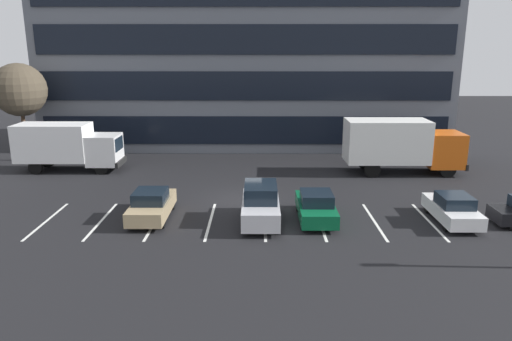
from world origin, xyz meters
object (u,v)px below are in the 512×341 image
object	(u,v)px
sedan_white	(452,209)
bare_tree	(19,90)
box_truck_orange	(401,144)
sedan_forest	(316,207)
suv_silver	(261,204)
box_truck_white	(67,145)
sedan_tan	(152,205)

from	to	relation	value
sedan_white	bare_tree	world-z (taller)	bare_tree
box_truck_orange	sedan_forest	xyz separation A→B (m)	(-6.97, -9.39, -1.40)
box_truck_orange	sedan_white	distance (m)	9.74
suv_silver	bare_tree	xyz separation A→B (m)	(-18.18, 13.44, 4.52)
suv_silver	bare_tree	size ratio (longest dim) A/B	0.58
box_truck_white	sedan_forest	size ratio (longest dim) A/B	1.71
box_truck_orange	bare_tree	world-z (taller)	bare_tree
sedan_tan	bare_tree	distance (m)	18.62
sedan_tan	box_truck_orange	bearing A→B (deg)	30.82
sedan_white	sedan_tan	distance (m)	15.36
box_truck_white	sedan_tan	distance (m)	12.76
suv_silver	sedan_tan	size ratio (longest dim) A/B	1.00
suv_silver	bare_tree	world-z (taller)	bare_tree
bare_tree	sedan_tan	bearing A→B (deg)	-45.83
box_truck_orange	box_truck_white	bearing A→B (deg)	178.59
sedan_forest	sedan_tan	distance (m)	8.46
box_truck_white	suv_silver	world-z (taller)	box_truck_white
sedan_forest	bare_tree	distance (m)	25.21
suv_silver	bare_tree	distance (m)	23.06
sedan_white	bare_tree	distance (m)	31.30
box_truck_white	sedan_white	distance (m)	25.61
box_truck_white	suv_silver	bearing A→B (deg)	-36.90
box_truck_white	sedan_forest	xyz separation A→B (m)	(16.56, -9.97, -1.18)
suv_silver	sedan_tan	bearing A→B (deg)	174.66
sedan_white	sedan_tan	xyz separation A→B (m)	(-15.35, 0.43, 0.03)
box_truck_orange	bare_tree	bearing A→B (deg)	172.44
suv_silver	sedan_forest	size ratio (longest dim) A/B	1.02
sedan_tan	bare_tree	world-z (taller)	bare_tree
box_truck_white	suv_silver	xyz separation A→B (m)	(13.73, -10.31, -0.95)
box_truck_white	box_truck_orange	bearing A→B (deg)	-1.41
sedan_tan	sedan_white	bearing A→B (deg)	-1.60
sedan_white	sedan_tan	world-z (taller)	sedan_tan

